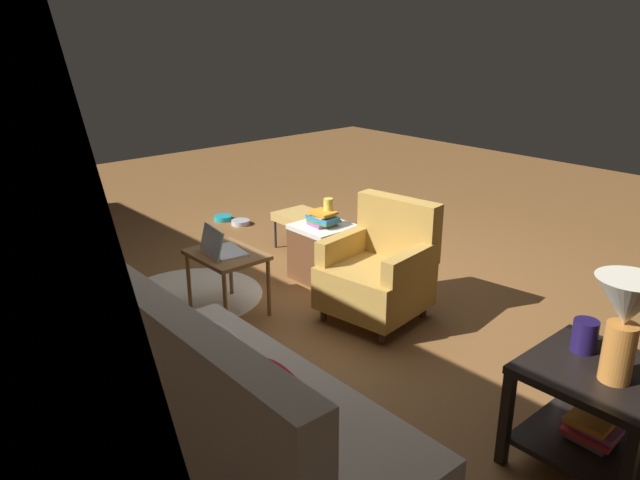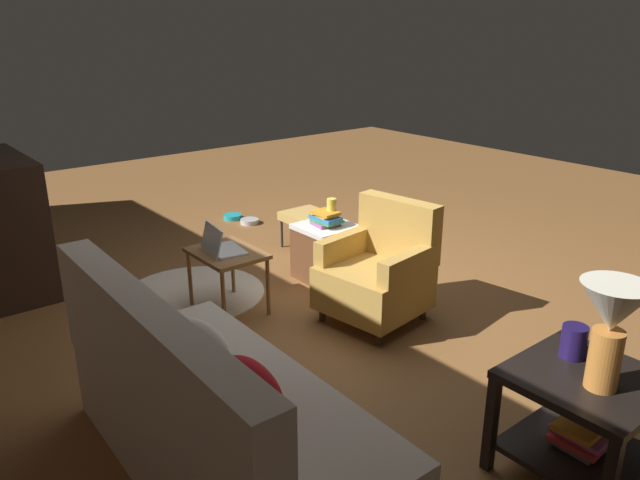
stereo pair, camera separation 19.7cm
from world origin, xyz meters
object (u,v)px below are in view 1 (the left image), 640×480
ottoman (300,218)px  pet_bowl_teal (223,218)px  yellow_mug (328,204)px  laptop (221,248)px  book_stack_shelf (591,430)px  side_table (595,403)px  couch (234,421)px  tv_remote (322,219)px  wicker_hamper (323,252)px  table_lamp (626,313)px  laptop_desk (227,260)px  armchair (380,271)px  book_stack_hamper (323,218)px  small_vase (585,336)px  pet_bowl_steel (241,222)px

ottoman → pet_bowl_teal: 1.29m
yellow_mug → laptop: bearing=89.9°
book_stack_shelf → pet_bowl_teal: bearing=-10.8°
book_stack_shelf → side_table: bearing=32.7°
couch → pet_bowl_teal: 4.17m
side_table → tv_remote: side_table is taller
wicker_hamper → ottoman: size_ratio=1.20×
table_lamp → laptop_desk: (2.70, 0.31, -0.46)m
armchair → yellow_mug: (0.80, -0.22, 0.29)m
book_stack_shelf → wicker_hamper: size_ratio=0.53×
laptop_desk → armchair: bearing=-134.9°
laptop_desk → side_table: bearing=-172.2°
side_table → wicker_hamper: 2.71m
side_table → table_lamp: 0.53m
side_table → pet_bowl_teal: size_ratio=3.20×
pet_bowl_teal → ottoman: bearing=-176.9°
side_table → book_stack_hamper: 2.70m
pet_bowl_teal → laptop: bearing=147.1°
yellow_mug → book_stack_hamper: bearing=81.4°
couch → small_vase: size_ratio=11.77×
side_table → laptop: (2.62, 0.40, 0.16)m
book_stack_shelf → armchair: bearing=-13.6°
table_lamp → yellow_mug: bearing=-14.8°
laptop_desk → yellow_mug: (0.00, -1.02, 0.23)m
couch → book_stack_hamper: size_ratio=7.33×
armchair → wicker_hamper: size_ratio=1.81×
laptop → side_table: bearing=-171.4°
armchair → ottoman: size_ratio=2.17×
small_vase → book_stack_hamper: size_ratio=0.62×
side_table → laptop: laptop is taller
book_stack_shelf → laptop_desk: (2.62, 0.36, 0.21)m
laptop → pet_bowl_teal: laptop is taller
laptop → pet_bowl_teal: (1.97, -1.27, -0.50)m
table_lamp → couch: bearing=48.2°
small_vase → laptop_desk: size_ratio=0.29×
table_lamp → book_stack_hamper: 2.81m
armchair → laptop_desk: 1.13m
book_stack_shelf → wicker_hamper: 2.70m
small_vase → pet_bowl_steel: bearing=-11.2°
table_lamp → armchair: bearing=-14.5°
side_table → table_lamp: table_lamp is taller
yellow_mug → pet_bowl_steel: size_ratio=0.50×
pet_bowl_teal → laptop_desk: bearing=148.0°
small_vase → pet_bowl_teal: small_vase is taller
small_vase → book_stack_hamper: small_vase is taller
couch → tv_remote: (1.66, -2.04, 0.17)m
yellow_mug → laptop_desk: bearing=90.2°
tv_remote → book_stack_hamper: bearing=157.1°
couch → table_lamp: 1.82m
armchair → book_stack_hamper: (0.81, -0.16, 0.18)m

